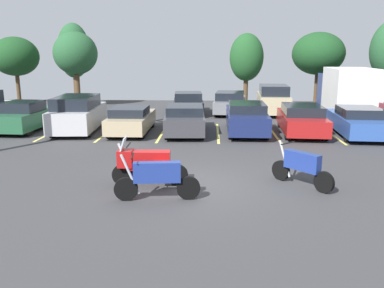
{
  "coord_description": "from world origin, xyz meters",
  "views": [
    {
      "loc": [
        0.57,
        -11.33,
        3.83
      ],
      "look_at": [
        -0.08,
        2.2,
        0.75
      ],
      "focal_mm": 37.31,
      "sensor_mm": 36.0,
      "label": 1
    }
  ],
  "objects_px": {
    "motorcycle_third": "(302,166)",
    "car_navy": "(246,118)",
    "box_truck": "(347,91)",
    "car_silver": "(78,114)",
    "car_green": "(26,116)",
    "car_far_champagne": "(273,100)",
    "motorcycle_touring": "(146,163)",
    "car_blue": "(358,121)",
    "car_tan": "(131,120)",
    "car_far_grey": "(230,103)",
    "motorcycle_second": "(157,178)",
    "car_charcoal": "(185,119)",
    "car_red": "(301,119)",
    "car_far_black": "(188,103)"
  },
  "relations": [
    {
      "from": "motorcycle_third",
      "to": "car_navy",
      "type": "bearing_deg",
      "value": 96.52
    },
    {
      "from": "car_silver",
      "to": "car_charcoal",
      "type": "distance_m",
      "value": 5.4
    },
    {
      "from": "car_green",
      "to": "car_far_grey",
      "type": "relative_size",
      "value": 0.87
    },
    {
      "from": "car_far_grey",
      "to": "car_far_champagne",
      "type": "height_order",
      "value": "car_far_champagne"
    },
    {
      "from": "car_charcoal",
      "to": "car_navy",
      "type": "height_order",
      "value": "car_navy"
    },
    {
      "from": "car_green",
      "to": "car_blue",
      "type": "distance_m",
      "value": 16.38
    },
    {
      "from": "motorcycle_second",
      "to": "car_far_black",
      "type": "bearing_deg",
      "value": 90.22
    },
    {
      "from": "car_navy",
      "to": "car_far_champagne",
      "type": "relative_size",
      "value": 1.06
    },
    {
      "from": "car_green",
      "to": "car_far_grey",
      "type": "bearing_deg",
      "value": 31.31
    },
    {
      "from": "motorcycle_second",
      "to": "box_truck",
      "type": "height_order",
      "value": "box_truck"
    },
    {
      "from": "motorcycle_second",
      "to": "car_silver",
      "type": "height_order",
      "value": "car_silver"
    },
    {
      "from": "car_silver",
      "to": "car_tan",
      "type": "height_order",
      "value": "car_silver"
    },
    {
      "from": "motorcycle_touring",
      "to": "car_navy",
      "type": "bearing_deg",
      "value": 66.43
    },
    {
      "from": "car_tan",
      "to": "car_far_grey",
      "type": "bearing_deg",
      "value": 52.92
    },
    {
      "from": "car_navy",
      "to": "car_red",
      "type": "relative_size",
      "value": 1.03
    },
    {
      "from": "car_green",
      "to": "car_navy",
      "type": "bearing_deg",
      "value": -0.15
    },
    {
      "from": "motorcycle_second",
      "to": "car_red",
      "type": "distance_m",
      "value": 11.05
    },
    {
      "from": "car_navy",
      "to": "car_tan",
      "type": "bearing_deg",
      "value": -176.6
    },
    {
      "from": "car_silver",
      "to": "car_tan",
      "type": "xyz_separation_m",
      "value": [
        2.74,
        -0.25,
        -0.24
      ]
    },
    {
      "from": "car_silver",
      "to": "car_red",
      "type": "relative_size",
      "value": 1.01
    },
    {
      "from": "motorcycle_touring",
      "to": "car_red",
      "type": "height_order",
      "value": "motorcycle_touring"
    },
    {
      "from": "car_far_champagne",
      "to": "box_truck",
      "type": "distance_m",
      "value": 4.5
    },
    {
      "from": "car_green",
      "to": "car_far_champagne",
      "type": "bearing_deg",
      "value": 25.29
    },
    {
      "from": "car_far_champagne",
      "to": "motorcycle_touring",
      "type": "bearing_deg",
      "value": -111.82
    },
    {
      "from": "car_navy",
      "to": "car_red",
      "type": "xyz_separation_m",
      "value": [
        2.67,
        -0.13,
        -0.04
      ]
    },
    {
      "from": "car_silver",
      "to": "car_green",
      "type": "bearing_deg",
      "value": 177.65
    },
    {
      "from": "car_blue",
      "to": "car_navy",
      "type": "bearing_deg",
      "value": 175.12
    },
    {
      "from": "motorcycle_second",
      "to": "box_truck",
      "type": "relative_size",
      "value": 0.34
    },
    {
      "from": "car_blue",
      "to": "box_truck",
      "type": "distance_m",
      "value": 6.29
    },
    {
      "from": "motorcycle_second",
      "to": "car_blue",
      "type": "relative_size",
      "value": 0.46
    },
    {
      "from": "motorcycle_third",
      "to": "car_blue",
      "type": "distance_m",
      "value": 8.84
    },
    {
      "from": "motorcycle_third",
      "to": "car_red",
      "type": "height_order",
      "value": "car_red"
    },
    {
      "from": "car_tan",
      "to": "car_far_grey",
      "type": "height_order",
      "value": "car_far_grey"
    },
    {
      "from": "car_silver",
      "to": "car_far_champagne",
      "type": "height_order",
      "value": "car_far_champagne"
    },
    {
      "from": "car_silver",
      "to": "car_blue",
      "type": "distance_m",
      "value": 13.65
    },
    {
      "from": "motorcycle_third",
      "to": "car_tan",
      "type": "height_order",
      "value": "car_tan"
    },
    {
      "from": "motorcycle_touring",
      "to": "car_far_black",
      "type": "xyz_separation_m",
      "value": [
        0.4,
        14.55,
        -0.0
      ]
    },
    {
      "from": "motorcycle_second",
      "to": "car_far_black",
      "type": "height_order",
      "value": "car_far_black"
    },
    {
      "from": "car_silver",
      "to": "car_red",
      "type": "xyz_separation_m",
      "value": [
        11.07,
        -0.05,
        -0.19
      ]
    },
    {
      "from": "box_truck",
      "to": "car_silver",
      "type": "bearing_deg",
      "value": -159.25
    },
    {
      "from": "motorcycle_third",
      "to": "car_silver",
      "type": "relative_size",
      "value": 0.35
    },
    {
      "from": "motorcycle_second",
      "to": "car_navy",
      "type": "relative_size",
      "value": 0.47
    },
    {
      "from": "motorcycle_second",
      "to": "car_far_champagne",
      "type": "relative_size",
      "value": 0.5
    },
    {
      "from": "car_far_grey",
      "to": "car_far_black",
      "type": "bearing_deg",
      "value": -174.45
    },
    {
      "from": "motorcycle_second",
      "to": "box_truck",
      "type": "xyz_separation_m",
      "value": [
        9.81,
        15.14,
        0.98
      ]
    },
    {
      "from": "motorcycle_touring",
      "to": "car_far_grey",
      "type": "bearing_deg",
      "value": 78.07
    },
    {
      "from": "car_charcoal",
      "to": "car_far_champagne",
      "type": "bearing_deg",
      "value": 51.79
    },
    {
      "from": "car_green",
      "to": "car_silver",
      "type": "xyz_separation_m",
      "value": [
        2.73,
        -0.11,
        0.17
      ]
    },
    {
      "from": "car_charcoal",
      "to": "car_far_grey",
      "type": "height_order",
      "value": "car_far_grey"
    },
    {
      "from": "box_truck",
      "to": "car_far_grey",
      "type": "bearing_deg",
      "value": 172.98
    }
  ]
}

